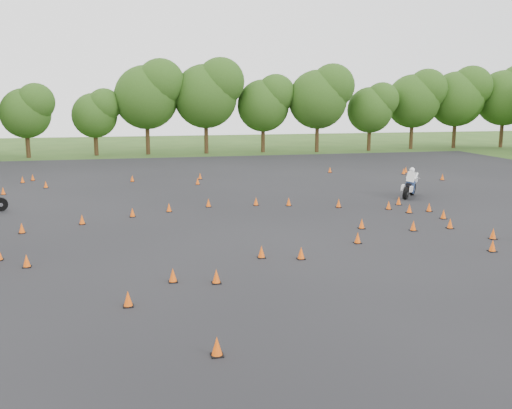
# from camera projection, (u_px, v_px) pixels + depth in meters

# --- Properties ---
(ground) EXTENTS (140.00, 140.00, 0.00)m
(ground) POSITION_uv_depth(u_px,v_px,m) (278.00, 253.00, 22.30)
(ground) COLOR #2D5119
(ground) RESTS_ON ground
(asphalt_pad) EXTENTS (62.00, 62.00, 0.00)m
(asphalt_pad) POSITION_uv_depth(u_px,v_px,m) (247.00, 221.00, 28.05)
(asphalt_pad) COLOR black
(asphalt_pad) RESTS_ON ground
(treeline) EXTENTS (87.46, 32.23, 10.58)m
(treeline) POSITION_uv_depth(u_px,v_px,m) (205.00, 111.00, 55.65)
(treeline) COLOR #264714
(treeline) RESTS_ON ground
(traffic_cones) EXTENTS (36.84, 33.24, 0.45)m
(traffic_cones) POSITION_uv_depth(u_px,v_px,m) (254.00, 216.00, 28.10)
(traffic_cones) COLOR #F6560A
(traffic_cones) RESTS_ON asphalt_pad
(rider_white) EXTENTS (2.14, 2.29, 1.85)m
(rider_white) POSITION_uv_depth(u_px,v_px,m) (409.00, 182.00, 34.56)
(rider_white) COLOR white
(rider_white) RESTS_ON ground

